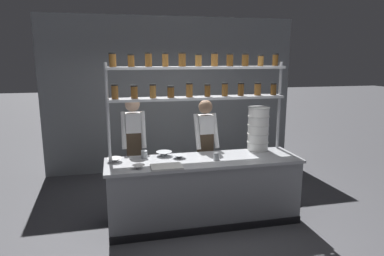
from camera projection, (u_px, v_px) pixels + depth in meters
ground_plane at (203, 221)px, 4.90m from camera, size 40.00×40.00×0.00m
back_wall at (172, 95)px, 6.98m from camera, size 5.08×0.12×3.09m
prep_counter at (204, 191)px, 4.80m from camera, size 2.68×0.76×0.92m
spice_shelf_unit at (198, 86)px, 4.83m from camera, size 2.57×0.28×2.36m
chef_left at (134, 144)px, 5.18m from camera, size 0.36×0.30×1.73m
chef_center at (205, 145)px, 5.29m from camera, size 0.37×0.30×1.67m
container_stack at (258, 129)px, 5.11m from camera, size 0.32×0.32×0.66m
cutting_board at (166, 167)px, 4.35m from camera, size 0.40×0.26×0.02m
prep_bowl_near_left at (139, 167)px, 4.32m from camera, size 0.16×0.16×0.04m
prep_bowl_center_front at (164, 154)px, 4.86m from camera, size 0.23×0.23×0.06m
prep_bowl_center_back at (115, 160)px, 4.58m from camera, size 0.20×0.20×0.06m
prep_bowl_near_right at (179, 156)px, 4.75m from camera, size 0.18×0.18×0.05m
serving_cup_front at (144, 154)px, 4.74m from camera, size 0.09×0.09×0.11m
serving_cup_by_board at (216, 157)px, 4.66m from camera, size 0.08×0.08×0.10m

